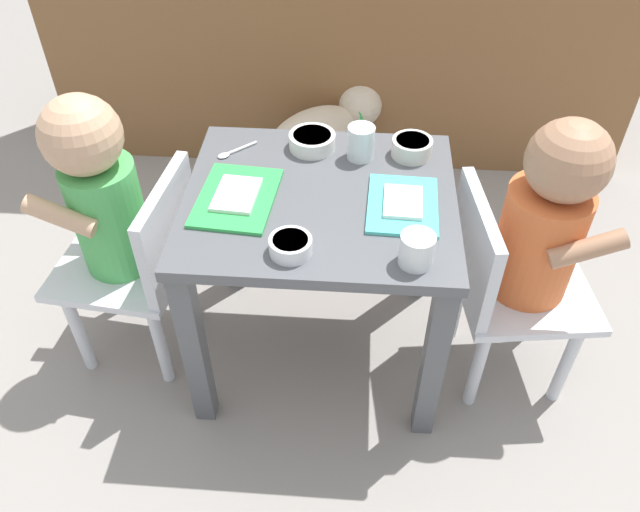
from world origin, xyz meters
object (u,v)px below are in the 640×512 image
(spoon_by_left_tray, at_px, (233,152))
(seated_child_left, at_px, (110,207))
(dining_table, at_px, (320,231))
(water_cup_right, at_px, (361,145))
(water_cup_left, at_px, (417,251))
(cereal_bowl_right_side, at_px, (291,245))
(seated_child_right, at_px, (537,232))
(food_tray_left, at_px, (237,197))
(food_tray_right, at_px, (403,204))
(dog, at_px, (324,130))
(veggie_bowl_near, at_px, (312,141))
(cereal_bowl_left_side, at_px, (412,147))

(spoon_by_left_tray, bearing_deg, seated_child_left, -147.18)
(seated_child_left, bearing_deg, dining_table, 1.83)
(seated_child_left, bearing_deg, water_cup_right, 16.84)
(seated_child_left, height_order, water_cup_right, seated_child_left)
(water_cup_left, distance_m, cereal_bowl_right_side, 0.22)
(seated_child_right, bearing_deg, food_tray_left, 179.82)
(dining_table, height_order, food_tray_left, food_tray_left)
(food_tray_right, bearing_deg, dog, 105.49)
(seated_child_left, height_order, food_tray_right, seated_child_left)
(seated_child_right, distance_m, veggie_bowl_near, 0.51)
(spoon_by_left_tray, bearing_deg, seated_child_right, -14.46)
(water_cup_right, bearing_deg, water_cup_left, -71.80)
(food_tray_right, relative_size, cereal_bowl_right_side, 2.41)
(dining_table, distance_m, cereal_bowl_right_side, 0.21)
(food_tray_right, relative_size, water_cup_right, 2.56)
(cereal_bowl_left_side, bearing_deg, seated_child_left, -164.71)
(dog, xyz_separation_m, cereal_bowl_left_side, (0.22, -0.55, 0.31))
(water_cup_right, distance_m, cereal_bowl_right_side, 0.33)
(seated_child_right, xyz_separation_m, water_cup_left, (-0.25, -0.16, 0.08))
(dining_table, distance_m, veggie_bowl_near, 0.21)
(dog, distance_m, food_tray_right, 0.81)
(food_tray_right, relative_size, water_cup_left, 3.03)
(food_tray_right, bearing_deg, seated_child_right, -0.39)
(dog, relative_size, cereal_bowl_left_side, 4.43)
(food_tray_left, distance_m, cereal_bowl_right_side, 0.19)
(seated_child_left, distance_m, dog, 0.86)
(veggie_bowl_near, relative_size, cereal_bowl_right_side, 1.29)
(seated_child_left, xyz_separation_m, water_cup_right, (0.51, 0.16, 0.08))
(seated_child_right, bearing_deg, dog, 122.96)
(dining_table, xyz_separation_m, food_tray_left, (-0.16, -0.02, 0.10))
(veggie_bowl_near, bearing_deg, seated_child_right, -22.74)
(veggie_bowl_near, distance_m, cereal_bowl_left_side, 0.22)
(food_tray_left, relative_size, spoon_by_left_tray, 2.66)
(seated_child_left, distance_m, water_cup_right, 0.54)
(water_cup_right, height_order, cereal_bowl_right_side, water_cup_right)
(cereal_bowl_right_side, height_order, spoon_by_left_tray, cereal_bowl_right_side)
(water_cup_left, xyz_separation_m, cereal_bowl_right_side, (-0.22, 0.01, -0.01))
(dog, height_order, food_tray_right, food_tray_right)
(water_cup_left, bearing_deg, food_tray_right, 96.74)
(food_tray_right, distance_m, water_cup_right, 0.19)
(dog, xyz_separation_m, food_tray_left, (-0.13, -0.73, 0.29))
(seated_child_right, relative_size, veggie_bowl_near, 6.67)
(seated_child_left, relative_size, veggie_bowl_near, 6.73)
(seated_child_left, relative_size, food_tray_left, 3.13)
(dog, distance_m, spoon_by_left_tray, 0.66)
(seated_child_right, relative_size, water_cup_right, 9.16)
(water_cup_right, xyz_separation_m, cereal_bowl_right_side, (-0.12, -0.31, -0.02))
(water_cup_left, bearing_deg, cereal_bowl_left_side, 89.33)
(dining_table, height_order, veggie_bowl_near, veggie_bowl_near)
(food_tray_left, xyz_separation_m, spoon_by_left_tray, (-0.04, 0.16, -0.00))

